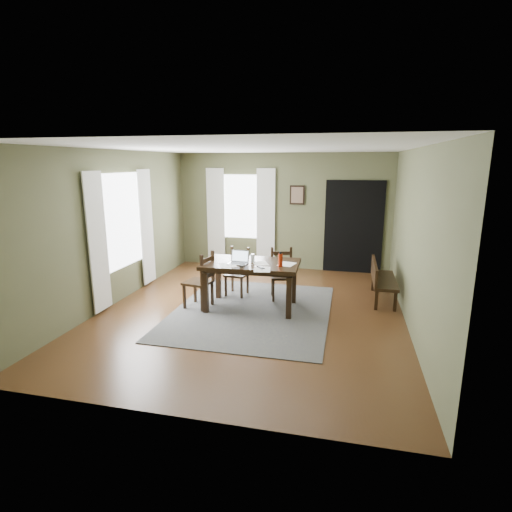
% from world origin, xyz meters
% --- Properties ---
extents(ground, '(5.00, 6.00, 0.01)m').
position_xyz_m(ground, '(0.00, 0.00, -0.01)').
color(ground, '#492C16').
extents(room_shell, '(5.02, 6.02, 2.71)m').
position_xyz_m(room_shell, '(0.00, 0.00, 1.80)').
color(room_shell, '#555839').
rests_on(room_shell, ground).
extents(rug, '(2.60, 3.20, 0.01)m').
position_xyz_m(rug, '(0.00, 0.00, 0.01)').
color(rug, '#444444').
rests_on(rug, ground).
extents(dining_table, '(1.65, 1.03, 0.81)m').
position_xyz_m(dining_table, '(-0.05, 0.15, 0.72)').
color(dining_table, black).
rests_on(dining_table, rug).
extents(chair_end, '(0.50, 0.50, 0.99)m').
position_xyz_m(chair_end, '(-0.90, -0.03, 0.49)').
color(chair_end, black).
rests_on(chair_end, rug).
extents(chair_back_left, '(0.44, 0.44, 0.90)m').
position_xyz_m(chair_back_left, '(-0.48, 0.81, 0.44)').
color(chair_back_left, black).
rests_on(chair_back_left, rug).
extents(chair_back_right, '(0.50, 0.50, 0.94)m').
position_xyz_m(chair_back_right, '(0.38, 0.78, 0.46)').
color(chair_back_right, black).
rests_on(chair_back_right, rug).
extents(bench, '(0.41, 1.27, 0.72)m').
position_xyz_m(bench, '(2.16, 1.10, 0.43)').
color(bench, black).
rests_on(bench, ground).
extents(laptop, '(0.33, 0.27, 0.22)m').
position_xyz_m(laptop, '(-0.24, 0.04, 0.88)').
color(laptop, '#B7B7BC').
rests_on(laptop, dining_table).
extents(computer_mouse, '(0.06, 0.11, 0.04)m').
position_xyz_m(computer_mouse, '(-0.12, -0.18, 0.84)').
color(computer_mouse, '#3F3F42').
rests_on(computer_mouse, dining_table).
extents(tv_remote, '(0.17, 0.18, 0.02)m').
position_xyz_m(tv_remote, '(0.19, -0.18, 0.83)').
color(tv_remote, black).
rests_on(tv_remote, dining_table).
extents(drinking_glass, '(0.08, 0.08, 0.15)m').
position_xyz_m(drinking_glass, '(-0.02, 0.14, 0.90)').
color(drinking_glass, silver).
rests_on(drinking_glass, dining_table).
extents(water_bottle, '(0.07, 0.07, 0.25)m').
position_xyz_m(water_bottle, '(0.48, -0.02, 0.93)').
color(water_bottle, '#B5290D').
rests_on(water_bottle, dining_table).
extents(paper_a, '(0.37, 0.41, 0.00)m').
position_xyz_m(paper_a, '(-0.38, -0.13, 0.82)').
color(paper_a, white).
rests_on(paper_a, dining_table).
extents(paper_b, '(0.31, 0.37, 0.00)m').
position_xyz_m(paper_b, '(0.23, -0.27, 0.82)').
color(paper_b, white).
rests_on(paper_b, dining_table).
extents(paper_c, '(0.34, 0.37, 0.00)m').
position_xyz_m(paper_c, '(0.13, 0.11, 0.82)').
color(paper_c, white).
rests_on(paper_c, dining_table).
extents(paper_d, '(0.31, 0.37, 0.00)m').
position_xyz_m(paper_d, '(0.56, 0.15, 0.82)').
color(paper_d, white).
rests_on(paper_d, dining_table).
extents(window_left, '(0.01, 1.30, 1.70)m').
position_xyz_m(window_left, '(-2.47, 0.20, 1.45)').
color(window_left, white).
rests_on(window_left, ground).
extents(window_back, '(1.00, 0.01, 1.50)m').
position_xyz_m(window_back, '(-1.00, 2.97, 1.45)').
color(window_back, white).
rests_on(window_back, ground).
extents(curtain_left_near, '(0.03, 0.48, 2.30)m').
position_xyz_m(curtain_left_near, '(-2.44, -0.62, 1.20)').
color(curtain_left_near, silver).
rests_on(curtain_left_near, ground).
extents(curtain_left_far, '(0.03, 0.48, 2.30)m').
position_xyz_m(curtain_left_far, '(-2.44, 1.02, 1.20)').
color(curtain_left_far, silver).
rests_on(curtain_left_far, ground).
extents(curtain_back_left, '(0.44, 0.03, 2.30)m').
position_xyz_m(curtain_back_left, '(-1.62, 2.94, 1.20)').
color(curtain_back_left, silver).
rests_on(curtain_back_left, ground).
extents(curtain_back_right, '(0.44, 0.03, 2.30)m').
position_xyz_m(curtain_back_right, '(-0.38, 2.94, 1.20)').
color(curtain_back_right, silver).
rests_on(curtain_back_right, ground).
extents(framed_picture, '(0.34, 0.03, 0.44)m').
position_xyz_m(framed_picture, '(0.35, 2.97, 1.75)').
color(framed_picture, black).
rests_on(framed_picture, ground).
extents(doorway_back, '(1.30, 0.03, 2.10)m').
position_xyz_m(doorway_back, '(1.65, 2.97, 1.05)').
color(doorway_back, black).
rests_on(doorway_back, ground).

